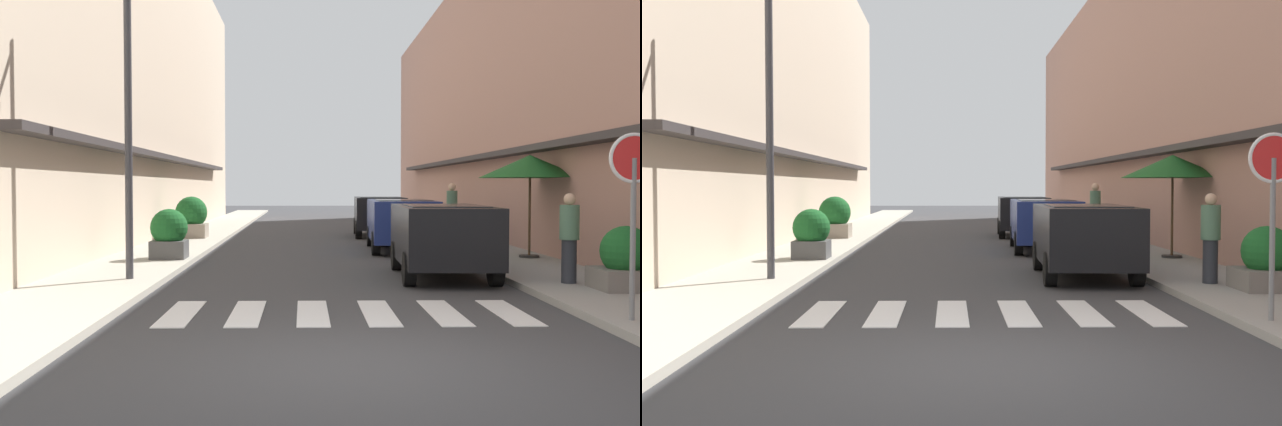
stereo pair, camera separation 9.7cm
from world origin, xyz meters
The scene contains 17 objects.
ground_plane centered at (0.00, 16.97, 0.00)m, with size 93.36×93.36×0.00m, color #38383A.
sidewalk_left centered at (-4.35, 16.97, 0.06)m, with size 2.23×59.41×0.12m, color #ADA899.
sidewalk_right centered at (4.35, 16.97, 0.06)m, with size 2.23×59.41×0.12m, color gray.
building_row_left centered at (-7.96, 18.10, 5.90)m, with size 5.50×40.19×11.80m.
building_row_right centered at (7.96, 18.10, 4.95)m, with size 5.50×40.19×9.91m.
crosswalk centered at (0.00, 3.11, 0.01)m, with size 5.20×2.20×0.01m.
parked_car_near centered at (2.19, 7.21, 0.92)m, with size 1.94×4.05×1.47m.
parked_car_mid centered at (2.19, 13.46, 0.92)m, with size 1.97×4.56×1.47m.
parked_car_far centered at (2.19, 19.53, 0.92)m, with size 1.96×4.03×1.47m.
round_street_sign centered at (3.61, 1.82, 1.96)m, with size 0.65×0.07×2.40m.
street_lamp centered at (-3.68, 6.24, 3.71)m, with size 1.19×0.28×5.96m.
cafe_umbrella centered at (4.87, 10.15, 2.32)m, with size 2.45×2.45×2.48m.
planter_corner centered at (4.77, 4.61, 0.59)m, with size 0.99×0.99×1.06m.
planter_midblock centered at (-3.82, 10.10, 0.71)m, with size 0.89×0.89×1.19m.
planter_far centered at (-4.40, 17.35, 0.79)m, with size 1.08×1.08×1.39m.
pedestrian_walking_near centered at (4.12, 5.44, 0.96)m, with size 0.34×0.34×1.60m.
pedestrian_walking_far centered at (4.10, 15.67, 1.09)m, with size 0.34×0.34×1.83m.
Camera 1 is at (-0.61, -7.44, 1.83)m, focal length 41.14 mm.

